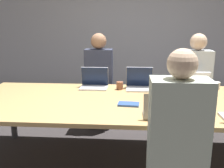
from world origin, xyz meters
TOP-DOWN VIEW (x-y plane):
  - ground_plane at (0.00, 0.00)m, footprint 24.00×24.00m
  - curtain_wall at (0.00, 2.44)m, footprint 12.00×0.06m
  - conference_table at (0.00, 0.00)m, footprint 3.54×1.41m
  - laptop_far_center at (0.13, 0.49)m, footprint 0.33×0.27m
  - cup_far_center at (-0.12, 0.45)m, footprint 0.08×0.08m
  - laptop_near_midright at (0.30, -0.53)m, footprint 0.34×0.22m
  - person_near_midright at (0.35, -0.97)m, footprint 0.40×0.24m
  - cup_near_midright at (0.54, -0.48)m, footprint 0.08×0.08m
  - bottle_near_midright at (0.56, -0.42)m, footprint 0.07×0.07m
  - laptop_far_midleft at (-0.45, 0.51)m, footprint 0.35×0.26m
  - person_far_midleft at (-0.45, 0.99)m, footprint 0.40×0.24m
  - laptop_far_right at (0.86, 0.56)m, footprint 0.32×0.22m
  - person_far_right at (0.94, 0.93)m, footprint 0.40×0.24m
  - cup_far_right at (1.10, 0.54)m, footprint 0.10×0.10m
  - stapler at (0.38, -0.21)m, footprint 0.09×0.16m
  - notebook at (-0.00, -0.18)m, footprint 0.22×0.15m

SIDE VIEW (x-z plane):
  - ground_plane at x=0.00m, z-range 0.00..0.00m
  - person_near_midright at x=0.35m, z-range -0.02..1.38m
  - person_far_midleft at x=-0.45m, z-range -0.02..1.41m
  - conference_table at x=0.00m, z-range 0.32..1.07m
  - person_far_right at x=0.94m, z-range -0.01..1.42m
  - notebook at x=0.00m, z-range 0.75..0.77m
  - stapler at x=0.38m, z-range 0.75..0.80m
  - cup_near_midright at x=0.54m, z-range 0.75..0.83m
  - cup_far_right at x=1.10m, z-range 0.75..0.84m
  - cup_far_center at x=-0.12m, z-range 0.75..0.85m
  - laptop_far_right at x=0.86m, z-range 0.71..0.92m
  - laptop_near_midright at x=0.30m, z-range 0.70..0.93m
  - laptop_far_midleft at x=-0.45m, z-range 0.69..0.96m
  - laptop_far_center at x=0.13m, z-range 0.69..0.97m
  - bottle_near_midright at x=0.56m, z-range 0.73..0.97m
  - curtain_wall at x=0.00m, z-range 0.00..2.80m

